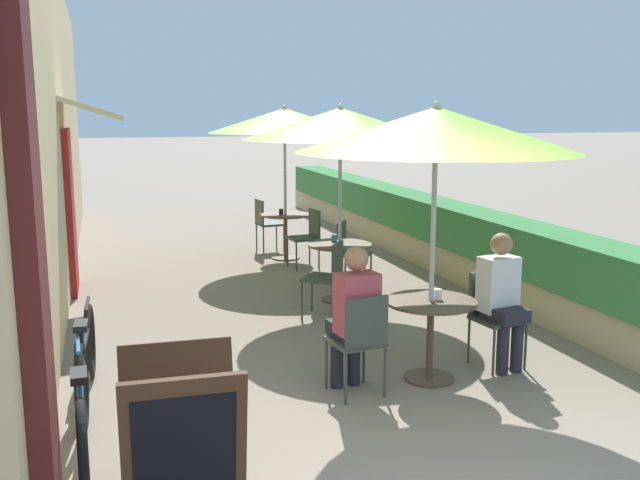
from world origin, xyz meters
The scene contains 22 objects.
cafe_facade_wall centered at (-2.54, 6.84, 2.09)m, with size 0.98×13.95×4.20m.
planter_hedge centered at (2.75, 6.87, 0.54)m, with size 0.60×12.95×1.01m.
patio_table_near centered at (0.67, 2.04, 0.52)m, with size 0.79×0.79×0.72m.
patio_umbrella_near centered at (0.67, 2.04, 2.17)m, with size 2.35×2.35×2.40m.
cafe_chair_near_left centered at (-0.05, 1.86, 0.52)m, with size 0.45×0.45×0.87m.
seated_patron_near_left centered at (-0.06, 1.97, 0.69)m, with size 0.37×0.44×1.25m.
cafe_chair_near_right centered at (1.39, 2.22, 0.52)m, with size 0.45×0.45×0.87m.
seated_patron_near_right centered at (1.40, 2.11, 0.69)m, with size 0.37×0.44×1.25m.
coffee_cup_near centered at (0.74, 2.05, 0.76)m, with size 0.07×0.07×0.09m.
patio_table_mid centered at (0.76, 4.76, 0.52)m, with size 0.79×0.79×0.72m.
patio_umbrella_mid centered at (0.76, 4.76, 2.17)m, with size 2.35×2.35×2.40m.
cafe_chair_mid_left centered at (1.12, 5.41, 0.52)m, with size 0.56×0.56×0.87m.
cafe_chair_mid_right centered at (0.41, 4.12, 0.52)m, with size 0.56×0.56×0.87m.
coffee_cup_mid centered at (0.75, 4.93, 0.76)m, with size 0.07×0.07×0.09m.
patio_table_far centered at (0.76, 7.41, 0.52)m, with size 0.79×0.79×0.72m.
patio_umbrella_far centered at (0.76, 7.41, 2.17)m, with size 2.35×2.35×2.40m.
cafe_chair_far_left centered at (0.91, 6.69, 0.52)m, with size 0.44×0.44×0.87m.
cafe_chair_far_right centered at (0.60, 8.14, 0.52)m, with size 0.44×0.44×0.87m.
coffee_cup_far centered at (0.68, 7.37, 0.76)m, with size 0.07×0.07×0.09m.
bicycle_leaning centered at (-2.20, 1.37, 0.34)m, with size 0.12×1.76×0.74m.
bicycle_second centered at (-2.19, 2.42, 0.35)m, with size 0.13×1.77×0.75m.
menu_board centered at (-1.65, 0.36, 0.50)m, with size 0.68×0.65×1.02m.
Camera 1 is at (-1.99, -3.35, 2.33)m, focal length 40.00 mm.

